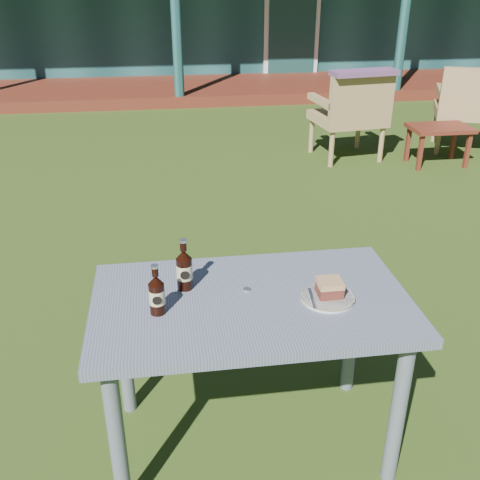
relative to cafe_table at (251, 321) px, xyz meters
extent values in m
plane|color=#334916|center=(0.00, 1.60, -0.62)|extent=(80.00, 80.00, 0.00)
cube|color=#5D2416|center=(0.00, 7.20, -0.54)|extent=(15.00, 1.80, 0.16)
cylinder|color=#1C4949|center=(0.00, 6.40, 0.61)|extent=(0.14, 0.14, 2.45)
cylinder|color=#1C4949|center=(3.25, 6.40, 0.61)|extent=(0.14, 0.14, 2.45)
cube|color=white|center=(2.00, 8.08, 0.38)|extent=(0.95, 0.06, 2.00)
cube|color=#193D38|center=(2.00, 8.05, 0.38)|extent=(0.80, 0.04, 1.85)
cube|color=slate|center=(0.00, 0.00, 0.08)|extent=(1.20, 0.70, 0.04)
cylinder|color=slate|center=(-0.52, -0.27, -0.28)|extent=(0.06, 0.06, 0.68)
cylinder|color=slate|center=(0.52, -0.27, -0.28)|extent=(0.06, 0.06, 0.68)
cylinder|color=slate|center=(-0.52, 0.27, -0.28)|extent=(0.06, 0.06, 0.68)
cylinder|color=slate|center=(0.52, 0.27, -0.28)|extent=(0.06, 0.06, 0.68)
cylinder|color=silver|center=(0.28, -0.05, 0.11)|extent=(0.20, 0.20, 0.01)
cylinder|color=olive|center=(0.28, -0.05, 0.11)|extent=(0.20, 0.20, 0.00)
cube|color=#55241B|center=(0.29, -0.04, 0.14)|extent=(0.09, 0.08, 0.04)
cube|color=tan|center=(0.29, -0.04, 0.17)|extent=(0.09, 0.09, 0.02)
cube|color=silver|center=(0.22, -0.06, 0.12)|extent=(0.03, 0.14, 0.00)
cylinder|color=black|center=(-0.24, 0.11, 0.17)|extent=(0.06, 0.06, 0.13)
cone|color=black|center=(-0.24, 0.11, 0.25)|extent=(0.06, 0.06, 0.04)
cylinder|color=black|center=(-0.24, 0.11, 0.28)|extent=(0.03, 0.03, 0.04)
cylinder|color=silver|center=(-0.24, 0.11, 0.31)|extent=(0.03, 0.03, 0.01)
cylinder|color=#C2C189|center=(-0.24, 0.11, 0.18)|extent=(0.06, 0.06, 0.06)
cylinder|color=black|center=(-0.24, 0.08, 0.18)|extent=(0.04, 0.00, 0.04)
cylinder|color=black|center=(-0.35, -0.05, 0.16)|extent=(0.06, 0.06, 0.12)
cone|color=black|center=(-0.35, -0.05, 0.24)|extent=(0.06, 0.06, 0.03)
cylinder|color=black|center=(-0.35, -0.05, 0.27)|extent=(0.02, 0.02, 0.03)
cylinder|color=silver|center=(-0.35, -0.05, 0.29)|extent=(0.03, 0.03, 0.01)
cylinder|color=#C2C189|center=(-0.35, -0.05, 0.17)|extent=(0.06, 0.06, 0.06)
cylinder|color=black|center=(-0.35, -0.08, 0.17)|extent=(0.03, 0.00, 0.03)
cylinder|color=silver|center=(-0.01, 0.06, 0.11)|extent=(0.03, 0.03, 0.01)
cube|color=#A58452|center=(1.63, 3.81, -0.20)|extent=(0.74, 0.71, 0.09)
cube|color=#A58452|center=(1.67, 3.54, 0.06)|extent=(0.67, 0.18, 0.44)
cube|color=#A58452|center=(1.92, 3.87, -0.01)|extent=(0.15, 0.58, 0.06)
cube|color=#A58452|center=(1.34, 3.79, -0.01)|extent=(0.15, 0.58, 0.06)
cylinder|color=#A58452|center=(1.87, 4.10, -0.43)|extent=(0.05, 0.05, 0.37)
cylinder|color=#A58452|center=(1.32, 4.02, -0.43)|extent=(0.05, 0.05, 0.37)
cylinder|color=#A58452|center=(1.95, 3.59, -0.43)|extent=(0.05, 0.05, 0.37)
cylinder|color=#A58452|center=(1.39, 3.51, -0.43)|extent=(0.05, 0.05, 0.37)
cube|color=#A58452|center=(3.01, 3.88, -0.19)|extent=(0.87, 0.85, 0.10)
cube|color=#A58452|center=(2.91, 3.62, 0.08)|extent=(0.66, 0.34, 0.45)
cube|color=#A58452|center=(2.74, 4.01, 0.00)|extent=(0.29, 0.58, 0.06)
cylinder|color=#A58452|center=(2.85, 4.23, -0.43)|extent=(0.05, 0.05, 0.38)
cylinder|color=#A58452|center=(2.65, 3.74, -0.43)|extent=(0.05, 0.05, 0.38)
cube|color=#6A426C|center=(1.67, 3.54, 0.30)|extent=(0.68, 0.31, 0.05)
cube|color=#5D2416|center=(2.48, 3.42, -0.24)|extent=(0.60, 0.40, 0.04)
cube|color=#5D2416|center=(2.23, 3.27, -0.44)|extent=(0.04, 0.04, 0.36)
cube|color=#5D2416|center=(2.73, 3.27, -0.44)|extent=(0.04, 0.04, 0.36)
cube|color=#5D2416|center=(2.23, 3.57, -0.44)|extent=(0.04, 0.04, 0.36)
cube|color=#5D2416|center=(2.73, 3.57, -0.44)|extent=(0.04, 0.04, 0.36)
camera|label=1|loc=(-0.30, -1.78, 1.23)|focal=42.00mm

